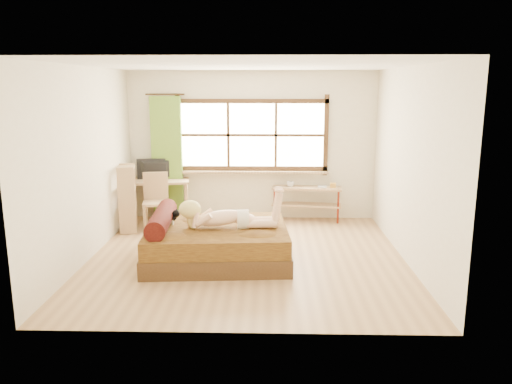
{
  "coord_description": "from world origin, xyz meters",
  "views": [
    {
      "loc": [
        0.31,
        -6.84,
        2.43
      ],
      "look_at": [
        0.13,
        0.2,
        0.93
      ],
      "focal_mm": 35.0,
      "sensor_mm": 36.0,
      "label": 1
    }
  ],
  "objects_px": {
    "woman": "(227,207)",
    "bookshelf": "(127,198)",
    "bed": "(214,242)",
    "chair": "(156,197)",
    "desk": "(155,186)",
    "pipe_shelf": "(307,196)",
    "kitten": "(167,216)"
  },
  "relations": [
    {
      "from": "bed",
      "to": "desk",
      "type": "relative_size",
      "value": 1.62
    },
    {
      "from": "kitten",
      "to": "desk",
      "type": "height_order",
      "value": "desk"
    },
    {
      "from": "woman",
      "to": "kitten",
      "type": "xyz_separation_m",
      "value": [
        -0.87,
        0.15,
        -0.18
      ]
    },
    {
      "from": "woman",
      "to": "bookshelf",
      "type": "bearing_deg",
      "value": 136.8
    },
    {
      "from": "woman",
      "to": "pipe_shelf",
      "type": "distance_m",
      "value": 2.59
    },
    {
      "from": "bed",
      "to": "kitten",
      "type": "distance_m",
      "value": 0.76
    },
    {
      "from": "chair",
      "to": "pipe_shelf",
      "type": "xyz_separation_m",
      "value": [
        2.68,
        0.48,
        -0.07
      ]
    },
    {
      "from": "bed",
      "to": "chair",
      "type": "relative_size",
      "value": 2.19
    },
    {
      "from": "woman",
      "to": "bookshelf",
      "type": "xyz_separation_m",
      "value": [
        -1.82,
        1.48,
        -0.22
      ]
    },
    {
      "from": "bed",
      "to": "bookshelf",
      "type": "height_order",
      "value": "bookshelf"
    },
    {
      "from": "woman",
      "to": "bookshelf",
      "type": "height_order",
      "value": "bookshelf"
    },
    {
      "from": "kitten",
      "to": "desk",
      "type": "bearing_deg",
      "value": 103.27
    },
    {
      "from": "bed",
      "to": "woman",
      "type": "relative_size",
      "value": 1.51
    },
    {
      "from": "bookshelf",
      "to": "kitten",
      "type": "bearing_deg",
      "value": -67.23
    },
    {
      "from": "woman",
      "to": "chair",
      "type": "bearing_deg",
      "value": 124.53
    },
    {
      "from": "chair",
      "to": "woman",
      "type": "bearing_deg",
      "value": -60.52
    },
    {
      "from": "woman",
      "to": "chair",
      "type": "height_order",
      "value": "woman"
    },
    {
      "from": "bed",
      "to": "chair",
      "type": "height_order",
      "value": "chair"
    },
    {
      "from": "woman",
      "to": "kitten",
      "type": "distance_m",
      "value": 0.9
    },
    {
      "from": "kitten",
      "to": "bookshelf",
      "type": "height_order",
      "value": "bookshelf"
    },
    {
      "from": "kitten",
      "to": "pipe_shelf",
      "type": "relative_size",
      "value": 0.23
    },
    {
      "from": "desk",
      "to": "chair",
      "type": "xyz_separation_m",
      "value": [
        0.09,
        -0.36,
        -0.13
      ]
    },
    {
      "from": "woman",
      "to": "kitten",
      "type": "height_order",
      "value": "woman"
    },
    {
      "from": "bookshelf",
      "to": "chair",
      "type": "bearing_deg",
      "value": 20.29
    },
    {
      "from": "bed",
      "to": "woman",
      "type": "bearing_deg",
      "value": -17.29
    },
    {
      "from": "woman",
      "to": "bookshelf",
      "type": "relative_size",
      "value": 1.23
    },
    {
      "from": "pipe_shelf",
      "to": "bed",
      "type": "bearing_deg",
      "value": -116.31
    },
    {
      "from": "bed",
      "to": "chair",
      "type": "distance_m",
      "value": 2.1
    },
    {
      "from": "pipe_shelf",
      "to": "chair",
      "type": "bearing_deg",
      "value": -162.05
    },
    {
      "from": "kitten",
      "to": "chair",
      "type": "bearing_deg",
      "value": 104.19
    },
    {
      "from": "chair",
      "to": "bookshelf",
      "type": "bearing_deg",
      "value": -156.09
    },
    {
      "from": "bed",
      "to": "chair",
      "type": "xyz_separation_m",
      "value": [
        -1.2,
        1.7,
        0.26
      ]
    }
  ]
}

